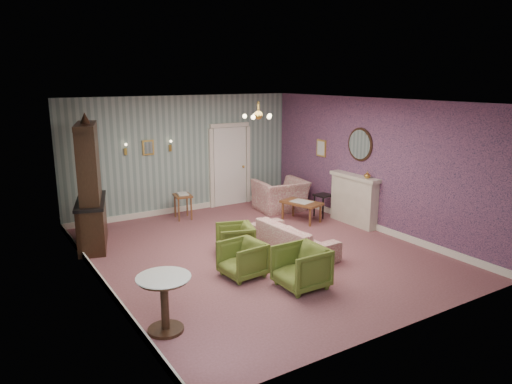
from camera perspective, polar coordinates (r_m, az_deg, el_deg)
floor at (r=9.43m, az=0.26°, el=-7.15°), size 7.00×7.00×0.00m
ceiling at (r=8.83m, az=0.28°, el=10.74°), size 7.00×7.00×0.00m
wall_back at (r=12.08m, az=-8.66°, el=4.41°), size 6.00×0.00×6.00m
wall_front at (r=6.43m, az=17.20°, el=-4.07°), size 6.00×0.00×6.00m
wall_left at (r=7.88m, az=-18.51°, el=-0.98°), size 0.00×7.00×7.00m
wall_right at (r=10.89m, az=13.76°, el=3.20°), size 0.00×7.00×7.00m
wall_right_floral at (r=10.88m, az=13.70°, el=3.19°), size 0.00×7.00×7.00m
door at (r=12.67m, az=-3.12°, el=3.27°), size 1.12×0.12×2.16m
olive_chair_a at (r=7.83m, az=5.39°, el=-8.67°), size 0.69×0.74×0.76m
olive_chair_b at (r=8.22m, az=-1.64°, el=-7.80°), size 0.68×0.71×0.68m
olive_chair_c at (r=9.15m, az=-2.51°, el=-5.56°), size 0.79×0.82×0.68m
sofa_chintz at (r=9.38m, az=4.44°, el=-4.86°), size 0.67×1.96×0.76m
wingback_chair at (r=12.20m, az=2.95°, el=0.21°), size 1.27×0.88×1.05m
dresser at (r=9.99m, az=-19.25°, el=1.09°), size 0.96×1.66×2.62m
fireplace at (r=11.25m, az=11.56°, el=-0.90°), size 0.30×1.40×1.16m
mantel_vase at (r=10.82m, az=13.10°, el=2.00°), size 0.15×0.15×0.15m
oval_mirror at (r=11.08m, az=12.25°, el=5.54°), size 0.04×0.76×0.84m
framed_print at (r=12.12m, az=7.78°, el=5.19°), size 0.04×0.34×0.42m
coffee_table at (r=11.38m, az=5.42°, el=-2.30°), size 0.77×1.05×0.48m
side_table_black at (r=11.79m, az=7.97°, el=-1.61°), size 0.41×0.41×0.56m
pedestal_table at (r=6.64m, az=-10.81°, el=-12.94°), size 0.93×0.93×0.79m
nesting_table at (r=11.64m, az=-8.68°, el=-1.61°), size 0.46×0.55×0.65m
gilt_mirror_back at (r=11.68m, az=-12.69°, el=5.17°), size 0.28×0.06×0.36m
sconce_left at (r=11.49m, az=-15.24°, el=4.90°), size 0.16×0.12×0.30m
sconce_right at (r=11.85m, az=-10.14°, el=5.41°), size 0.16×0.12×0.30m
chandelier at (r=8.85m, az=0.28°, el=9.00°), size 0.56×0.56×0.36m
burgundy_cushion at (r=12.06m, az=3.16°, el=-0.16°), size 0.41×0.28×0.39m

